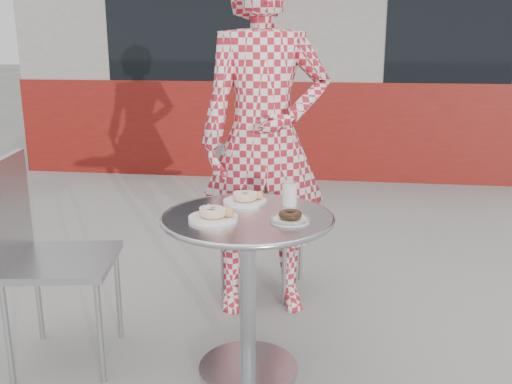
# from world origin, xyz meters

# --- Properties ---
(ground) EXTENTS (60.00, 60.00, 0.00)m
(ground) POSITION_xyz_m (0.00, 0.00, 0.00)
(ground) COLOR #9C9A95
(ground) RESTS_ON ground
(storefront) EXTENTS (6.02, 4.55, 3.00)m
(storefront) POSITION_xyz_m (-0.00, 5.56, 1.49)
(storefront) COLOR gray
(storefront) RESTS_ON ground
(bistro_table) EXTENTS (0.71, 0.71, 0.72)m
(bistro_table) POSITION_xyz_m (0.01, -0.01, 0.54)
(bistro_table) COLOR silver
(bistro_table) RESTS_ON ground
(chair_far) EXTENTS (0.49, 0.49, 0.88)m
(chair_far) POSITION_xyz_m (-0.04, 0.86, 0.27)
(chair_far) COLOR #999BA0
(chair_far) RESTS_ON ground
(chair_left) EXTENTS (0.52, 0.51, 0.93)m
(chair_left) POSITION_xyz_m (-0.82, -0.02, 0.29)
(chair_left) COLOR #999BA0
(chair_left) RESTS_ON ground
(seated_person) EXTENTS (0.75, 0.59, 1.82)m
(seated_person) POSITION_xyz_m (-0.01, 0.66, 0.91)
(seated_person) COLOR #AF1B2B
(seated_person) RESTS_ON ground
(plate_far) EXTENTS (0.19, 0.19, 0.05)m
(plate_far) POSITION_xyz_m (-0.03, 0.18, 0.74)
(plate_far) COLOR white
(plate_far) RESTS_ON bistro_table
(plate_near) EXTENTS (0.20, 0.20, 0.05)m
(plate_near) POSITION_xyz_m (-0.11, -0.08, 0.74)
(plate_near) COLOR white
(plate_near) RESTS_ON bistro_table
(plate_checker) EXTENTS (0.16, 0.16, 0.04)m
(plate_checker) POSITION_xyz_m (0.19, -0.06, 0.73)
(plate_checker) COLOR white
(plate_checker) RESTS_ON bistro_table
(milk_cup) EXTENTS (0.07, 0.07, 0.11)m
(milk_cup) POSITION_xyz_m (0.17, 0.16, 0.77)
(milk_cup) COLOR white
(milk_cup) RESTS_ON bistro_table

